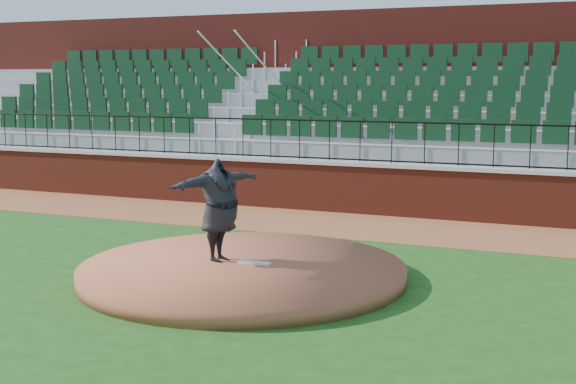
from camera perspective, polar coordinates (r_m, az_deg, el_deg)
The scene contains 10 objects.
ground at distance 12.91m, azimuth -2.63°, elevation -6.61°, with size 90.00×90.00×0.00m, color #1A4513.
warning_track at distance 17.81m, azimuth 4.94°, elevation -2.45°, with size 34.00×3.20×0.01m, color brown.
field_wall at distance 19.22m, azimuth 6.45°, elevation 0.11°, with size 34.00×0.35×1.20m, color maroon.
wall_cap at distance 19.14m, azimuth 6.48°, elevation 2.04°, with size 34.00×0.45×0.10m, color #B7B7B7.
wall_railing at distance 19.09m, azimuth 6.51°, elevation 3.68°, with size 34.00×0.05×1.00m, color black, non-canonical shape.
seating_stands at distance 21.67m, azimuth 8.61°, elevation 5.51°, with size 34.00×5.10×4.60m, color gray, non-canonical shape.
concourse_wall at distance 24.38m, azimuth 10.30°, elevation 6.83°, with size 34.00×0.50×5.50m, color maroon.
pitchers_mound at distance 13.05m, azimuth -3.37°, elevation -5.88°, with size 5.48×5.48×0.25m, color brown.
pitching_rubber at distance 13.03m, azimuth -2.53°, elevation -5.25°, with size 0.58×0.14×0.04m, color silver.
pitcher at distance 13.12m, azimuth -5.07°, elevation -1.34°, with size 2.16×0.59×1.76m, color black.
Camera 1 is at (5.43, -11.23, 3.32)m, focal length 48.11 mm.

